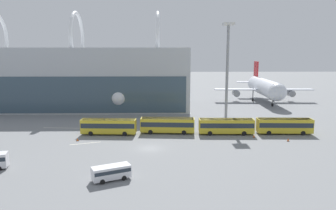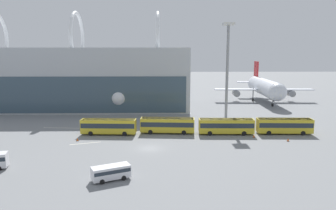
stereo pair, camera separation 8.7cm
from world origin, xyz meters
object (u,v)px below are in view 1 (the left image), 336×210
Objects in this scene: airliner_at_gate_near at (126,91)px; shuttle_bus_3 at (284,125)px; floodlight_mast at (228,58)px; shuttle_bus_1 at (167,124)px; service_van_crossing at (111,172)px; airliner_at_gate_far at (265,87)px; traffic_cone_2 at (254,136)px; shuttle_bus_0 at (109,126)px; shuttle_bus_2 at (226,125)px; traffic_cone_1 at (288,140)px; traffic_cone_0 at (78,139)px.

airliner_at_gate_near reaches higher than shuttle_bus_3.
floodlight_mast is at bearing 52.87° from airliner_at_gate_near.
service_van_crossing is at bearing -103.29° from shuttle_bus_1.
airliner_at_gate_far reaches higher than shuttle_bus_1.
shuttle_bus_0 is at bearing 174.16° from traffic_cone_2.
floodlight_mast is (-19.22, -28.56, 10.87)m from airliner_at_gate_far.
airliner_at_gate_near is 39.53m from shuttle_bus_0.
traffic_cone_2 is (31.29, -42.60, -4.26)m from airliner_at_gate_near.
shuttle_bus_3 is at bearing 1.69° from shuttle_bus_2.
airliner_at_gate_far is at bearing 65.25° from shuttle_bus_2.
airliner_at_gate_near reaches higher than traffic_cone_2.
traffic_cone_2 is (2.16, -19.35, -15.81)m from floodlight_mast.
service_van_crossing is at bearing -141.04° from shuttle_bus_3.
service_van_crossing is 8.73× the size of traffic_cone_1.
shuttle_bus_1 is at bearing 167.40° from traffic_cone_2.
shuttle_bus_0 is 12.84m from shuttle_bus_1.
airliner_at_gate_near is at bearing 136.70° from shuttle_bus_3.
shuttle_bus_1 is 18.66m from traffic_cone_2.
shuttle_bus_2 and shuttle_bus_3 have the same top height.
traffic_cone_0 is (-18.36, -5.94, -1.68)m from shuttle_bus_1.
shuttle_bus_0 and shuttle_bus_3 have the same top height.
airliner_at_gate_near is 47.51m from shuttle_bus_2.
service_van_crossing is 8.46× the size of traffic_cone_2.
airliner_at_gate_near reaches higher than shuttle_bus_0.
service_van_crossing is 9.49× the size of traffic_cone_0.
traffic_cone_1 is (-1.37, -5.93, -1.65)m from shuttle_bus_3.
shuttle_bus_2 is 19.80× the size of traffic_cone_0.
airliner_at_gate_far is at bearing 55.69° from shuttle_bus_1.
traffic_cone_2 is at bearing -2.76° from shuttle_bus_0.
airliner_at_gate_near is 2.96× the size of shuttle_bus_2.
airliner_at_gate_far is 51.10m from traffic_cone_2.
shuttle_bus_1 is 1.01× the size of shuttle_bus_2.
floodlight_mast is at bearing 32.43° from shuttle_bus_0.
shuttle_bus_3 is (38.41, -0.27, 0.00)m from shuttle_bus_0.
shuttle_bus_3 is at bearing -59.68° from floodlight_mast.
floodlight_mast is (28.79, 16.18, 14.17)m from shuttle_bus_0.
traffic_cone_2 is (-7.47, -2.90, -1.64)m from shuttle_bus_3.
traffic_cone_1 is at bearing -25.71° from shuttle_bus_2.
airliner_at_gate_far is at bearing 77.85° from traffic_cone_1.
shuttle_bus_0 is 1.00× the size of shuttle_bus_3.
airliner_at_gate_far is 51.98× the size of traffic_cone_2.
airliner_at_gate_far is 2.93× the size of shuttle_bus_0.
floodlight_mast is (-9.62, 16.45, 14.17)m from shuttle_bus_3.
shuttle_bus_1 reaches higher than traffic_cone_0.
service_van_crossing is at bearing -128.37° from shuttle_bus_2.
shuttle_bus_1 reaches higher than traffic_cone_2.
traffic_cone_1 is (8.25, -22.38, -15.82)m from floodlight_mast.
airliner_at_gate_near reaches higher than shuttle_bus_2.
floodlight_mast reaches higher than shuttle_bus_3.
floodlight_mast is 28.63m from traffic_cone_1.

